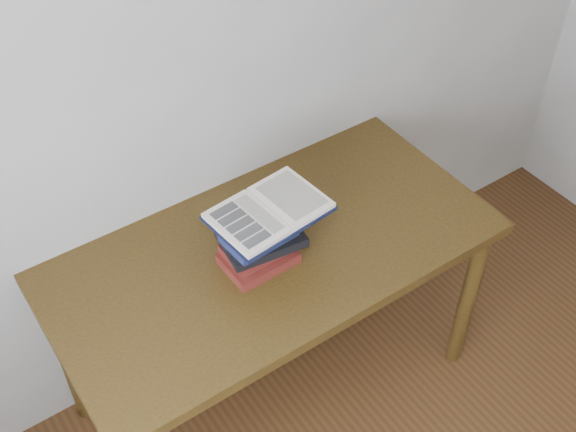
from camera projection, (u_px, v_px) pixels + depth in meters
desk at (273, 268)px, 2.44m from camera, size 1.49×0.74×0.80m
book_stack at (259, 239)px, 2.28m from camera, size 0.28×0.21×0.19m
open_book at (269, 211)px, 2.21m from camera, size 0.38×0.28×0.03m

